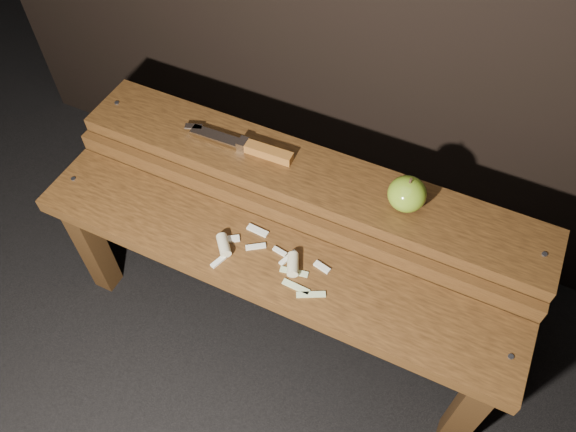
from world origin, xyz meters
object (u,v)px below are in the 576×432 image
at_px(bench_front_tier, 266,277).
at_px(knife, 255,148).
at_px(apple, 407,194).
at_px(bench_rear_tier, 306,195).

bearing_deg(bench_front_tier, knife, 121.71).
xyz_separation_m(apple, knife, (-0.39, 0.00, -0.03)).
distance_m(bench_front_tier, knife, 0.32).
height_order(bench_front_tier, apple, apple).
distance_m(bench_front_tier, bench_rear_tier, 0.23).
bearing_deg(apple, knife, 179.75).
xyz_separation_m(bench_front_tier, apple, (0.24, 0.23, 0.19)).
distance_m(bench_front_tier, apple, 0.38).
height_order(apple, knife, apple).
distance_m(bench_rear_tier, apple, 0.27).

